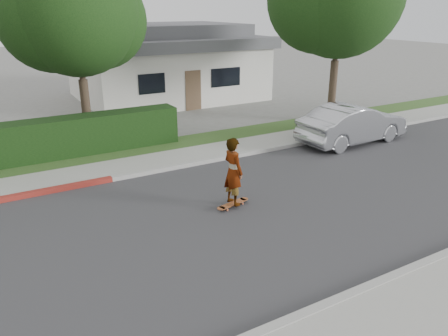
{
  "coord_description": "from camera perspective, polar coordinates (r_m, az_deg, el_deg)",
  "views": [
    {
      "loc": [
        -2.35,
        -8.92,
        5.27
      ],
      "look_at": [
        3.38,
        1.02,
        1.0
      ],
      "focal_mm": 35.0,
      "sensor_mm": 36.0,
      "label": 1
    }
  ],
  "objects": [
    {
      "name": "road",
      "position": [
        10.62,
        -13.36,
        -9.93
      ],
      "size": [
        60.0,
        8.0,
        0.01
      ],
      "primitive_type": "cube",
      "color": "#2D2D30",
      "rests_on": "ground"
    },
    {
      "name": "house",
      "position": [
        27.16,
        -7.55,
        13.54
      ],
      "size": [
        10.6,
        8.6,
        4.3
      ],
      "color": "beige",
      "rests_on": "ground"
    },
    {
      "name": "skateboarder",
      "position": [
        11.81,
        1.21,
        -0.45
      ],
      "size": [
        0.52,
        0.73,
        1.9
      ],
      "primitive_type": "imported",
      "rotation": [
        0.0,
        0.0,
        1.67
      ],
      "color": "white",
      "rests_on": "skateboard"
    },
    {
      "name": "skateboard",
      "position": [
        12.19,
        1.18,
        -4.69
      ],
      "size": [
        1.13,
        0.47,
        0.1
      ],
      "rotation": [
        0.0,
        0.0,
        0.23
      ],
      "color": "#B45531",
      "rests_on": "ground"
    },
    {
      "name": "car_silver",
      "position": [
        18.47,
        16.46,
        5.55
      ],
      "size": [
        4.89,
        1.89,
        1.59
      ],
      "primitive_type": "imported",
      "rotation": [
        0.0,
        0.0,
        1.62
      ],
      "color": "#ABADB2",
      "rests_on": "ground"
    },
    {
      "name": "ground",
      "position": [
        10.62,
        -13.36,
        -9.95
      ],
      "size": [
        120.0,
        120.0,
        0.0
      ],
      "primitive_type": "plane",
      "color": "slate",
      "rests_on": "ground"
    },
    {
      "name": "sidewalk_far",
      "position": [
        15.04,
        -19.06,
        -1.02
      ],
      "size": [
        60.0,
        1.6,
        0.12
      ],
      "primitive_type": "cube",
      "color": "gray",
      "rests_on": "ground"
    },
    {
      "name": "curb_far",
      "position": [
        14.21,
        -18.32,
        -2.12
      ],
      "size": [
        60.0,
        0.2,
        0.15
      ],
      "primitive_type": "cube",
      "color": "#9E9E99",
      "rests_on": "ground"
    },
    {
      "name": "tree_center",
      "position": [
        18.51,
        -18.97,
        18.25
      ],
      "size": [
        5.66,
        4.84,
        7.44
      ],
      "color": "#33261C",
      "rests_on": "ground"
    },
    {
      "name": "planting_strip",
      "position": [
        16.54,
        -20.2,
        0.72
      ],
      "size": [
        60.0,
        1.6,
        0.1
      ],
      "primitive_type": "cube",
      "color": "#2D4C1E",
      "rests_on": "ground"
    }
  ]
}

